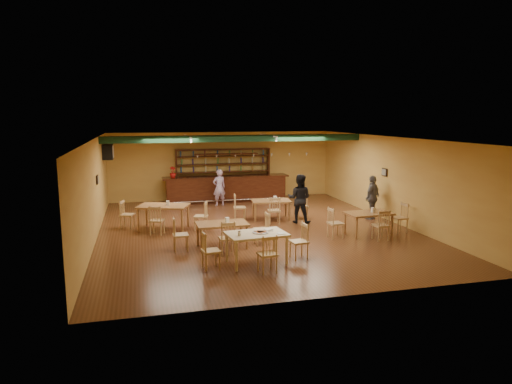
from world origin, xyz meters
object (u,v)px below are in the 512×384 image
object	(u,v)px
patron_right_a	(299,199)
dining_table_a	(164,217)
near_table	(256,248)
bar_counter	(226,189)
dining_table_d	(368,223)
dining_table_b	(271,210)
dining_table_c	(222,235)
patron_bar	(219,188)

from	to	relation	value
patron_right_a	dining_table_a	bearing A→B (deg)	26.28
dining_table_a	near_table	distance (m)	4.75
bar_counter	dining_table_d	distance (m)	7.47
bar_counter	patron_right_a	size ratio (longest dim) A/B	3.19
dining_table_b	dining_table_a	bearing A→B (deg)	-164.80
dining_table_a	dining_table_c	world-z (taller)	dining_table_a
bar_counter	dining_table_b	size ratio (longest dim) A/B	3.94
bar_counter	dining_table_a	bearing A→B (deg)	-123.90
dining_table_a	patron_bar	world-z (taller)	patron_bar
dining_table_b	dining_table_c	xyz separation A→B (m)	(-2.38, -3.20, 0.01)
dining_table_a	patron_bar	size ratio (longest dim) A/B	1.05
dining_table_b	patron_bar	xyz separation A→B (m)	(-1.40, 2.96, 0.42)
dining_table_c	dining_table_d	xyz separation A→B (m)	(4.74, 0.31, -0.00)
dining_table_c	patron_bar	size ratio (longest dim) A/B	0.95
bar_counter	dining_table_b	world-z (taller)	bar_counter
bar_counter	dining_table_c	size ratio (longest dim) A/B	3.79
dining_table_c	dining_table_d	distance (m)	4.75
dining_table_b	dining_table_c	bearing A→B (deg)	-119.53
patron_right_a	near_table	bearing A→B (deg)	86.63
dining_table_b	near_table	bearing A→B (deg)	-103.20
dining_table_a	patron_right_a	distance (m)	4.69
bar_counter	dining_table_a	size ratio (longest dim) A/B	3.40
dining_table_a	dining_table_d	bearing A→B (deg)	-0.82
patron_right_a	dining_table_d	bearing A→B (deg)	156.07
patron_right_a	bar_counter	bearing A→B (deg)	-39.89
dining_table_b	dining_table_d	distance (m)	3.74
bar_counter	patron_bar	world-z (taller)	patron_bar
bar_counter	dining_table_c	distance (m)	7.14
patron_bar	near_table	bearing A→B (deg)	74.60
bar_counter	dining_table_a	xyz separation A→B (m)	(-2.92, -4.34, -0.16)
dining_table_b	near_table	world-z (taller)	near_table
dining_table_a	dining_table_b	size ratio (longest dim) A/B	1.16
bar_counter	dining_table_c	world-z (taller)	bar_counter
dining_table_c	dining_table_d	bearing A→B (deg)	2.56
dining_table_b	dining_table_c	distance (m)	3.99
dining_table_c	patron_bar	world-z (taller)	patron_bar
dining_table_b	near_table	xyz separation A→B (m)	(-1.78, -4.82, 0.05)
dining_table_d	near_table	xyz separation A→B (m)	(-4.15, -1.93, 0.04)
bar_counter	patron_bar	bearing A→B (deg)	-118.59
dining_table_d	patron_bar	size ratio (longest dim) A/B	0.94
bar_counter	patron_bar	size ratio (longest dim) A/B	3.59
bar_counter	dining_table_b	distance (m)	3.91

